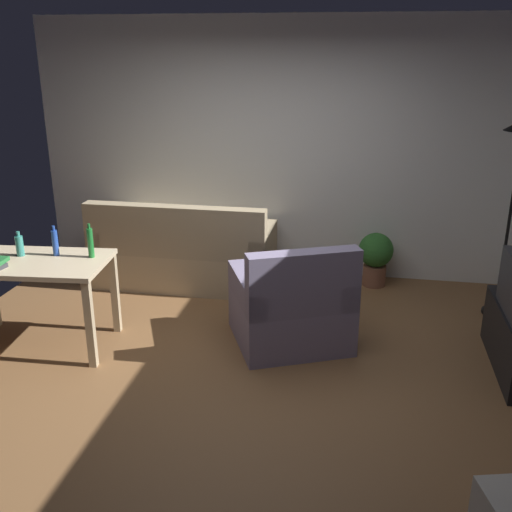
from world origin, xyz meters
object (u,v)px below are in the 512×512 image
couch (184,256)px  bottle_tall (20,245)px  bottle_green (90,242)px  potted_plant (376,255)px  bottle_blue (55,242)px  armchair (292,309)px  desk (33,273)px

couch → bottle_tall: bottle_tall is taller
couch → bottle_green: 1.54m
potted_plant → bottle_blue: bearing=-147.1°
bottle_blue → bottle_green: size_ratio=0.89×
armchair → bottle_blue: (-1.94, -0.26, 0.55)m
bottle_tall → bottle_green: 0.60m
bottle_green → potted_plant: bearing=36.1°
potted_plant → bottle_green: bearing=-143.9°
bottle_tall → armchair: bearing=8.1°
couch → bottle_blue: (-0.65, -1.39, 0.56)m
potted_plant → bottle_green: (-2.33, -1.70, 0.56)m
bottle_blue → couch: bearing=65.0°
potted_plant → bottle_green: 2.93m
bottle_tall → bottle_green: bearing=6.7°
couch → bottle_blue: bearing=65.0°
desk → bottle_blue: size_ratio=4.96×
bottle_green → couch: bearing=76.1°
bottle_green → bottle_blue: bearing=-178.2°
couch → bottle_green: bearing=76.1°
couch → bottle_green: size_ratio=6.46×
bottle_tall → potted_plant: bearing=31.2°
potted_plant → bottle_blue: size_ratio=2.24×
bottle_tall → bottle_green: size_ratio=0.73×
bottle_green → armchair: bearing=8.6°
bottle_blue → bottle_green: bottle_green is taller
potted_plant → bottle_blue: 3.19m
desk → potted_plant: 3.35m
bottle_tall → desk: bearing=-31.9°
couch → desk: bearing=62.9°
desk → armchair: size_ratio=1.08×
potted_plant → bottle_blue: bottle_blue is taller
couch → potted_plant: 2.01m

